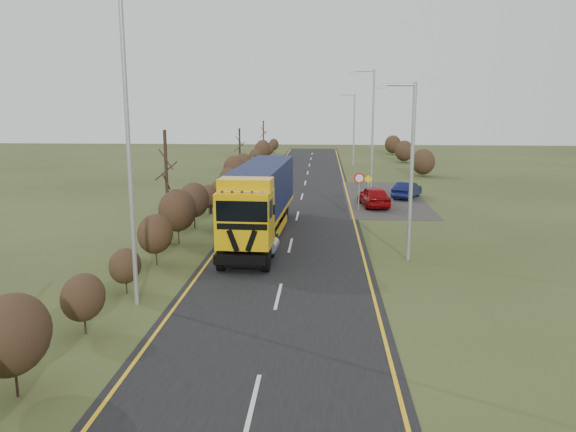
% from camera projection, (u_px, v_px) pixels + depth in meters
% --- Properties ---
extents(ground, '(160.00, 160.00, 0.00)m').
position_uv_depth(ground, '(285.00, 267.00, 25.72)').
color(ground, '#353F1B').
rests_on(ground, ground).
extents(road, '(8.00, 120.00, 0.02)m').
position_uv_depth(road, '(296.00, 222.00, 35.50)').
color(road, black).
rests_on(road, ground).
extents(layby, '(6.00, 18.00, 0.02)m').
position_uv_depth(layby, '(383.00, 197.00, 44.89)').
color(layby, '#2B2826').
rests_on(layby, ground).
extents(lane_markings, '(7.52, 116.00, 0.01)m').
position_uv_depth(lane_markings, '(296.00, 223.00, 35.20)').
color(lane_markings, yellow).
rests_on(lane_markings, road).
extents(hedgerow, '(2.24, 102.04, 6.05)m').
position_uv_depth(hedgerow, '(194.00, 202.00, 33.49)').
color(hedgerow, '#332216').
rests_on(hedgerow, ground).
extents(lorry, '(2.96, 14.67, 4.06)m').
position_uv_depth(lorry, '(260.00, 197.00, 31.14)').
color(lorry, black).
rests_on(lorry, ground).
extents(car_red_hatchback, '(2.33, 4.62, 1.51)m').
position_uv_depth(car_red_hatchback, '(374.00, 196.00, 40.82)').
color(car_red_hatchback, '#8C0709').
rests_on(car_red_hatchback, ground).
extents(car_blue_sedan, '(2.89, 4.09, 1.28)m').
position_uv_depth(car_blue_sedan, '(407.00, 190.00, 44.54)').
color(car_blue_sedan, '#0A0F39').
rests_on(car_blue_sedan, ground).
extents(streetlight_near, '(1.78, 0.18, 8.34)m').
position_uv_depth(streetlight_near, '(410.00, 165.00, 26.07)').
color(streetlight_near, '#9FA2A4').
rests_on(streetlight_near, ground).
extents(streetlight_mid, '(2.16, 0.20, 10.18)m').
position_uv_depth(streetlight_mid, '(371.00, 125.00, 47.08)').
color(streetlight_mid, '#9FA2A4').
rests_on(streetlight_mid, ground).
extents(streetlight_far, '(1.83, 0.18, 8.57)m').
position_uv_depth(streetlight_far, '(353.00, 127.00, 67.38)').
color(streetlight_far, '#9FA2A4').
rests_on(streetlight_far, ground).
extents(left_pole, '(0.16, 0.16, 10.84)m').
position_uv_depth(left_pole, '(129.00, 159.00, 19.89)').
color(left_pole, '#9FA2A4').
rests_on(left_pole, ground).
extents(speed_sign, '(0.73, 0.10, 2.66)m').
position_uv_depth(speed_sign, '(359.00, 184.00, 39.05)').
color(speed_sign, '#9FA2A4').
rests_on(speed_sign, ground).
extents(warning_board, '(0.67, 0.11, 1.75)m').
position_uv_depth(warning_board, '(368.00, 184.00, 45.29)').
color(warning_board, '#9FA2A4').
rests_on(warning_board, ground).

